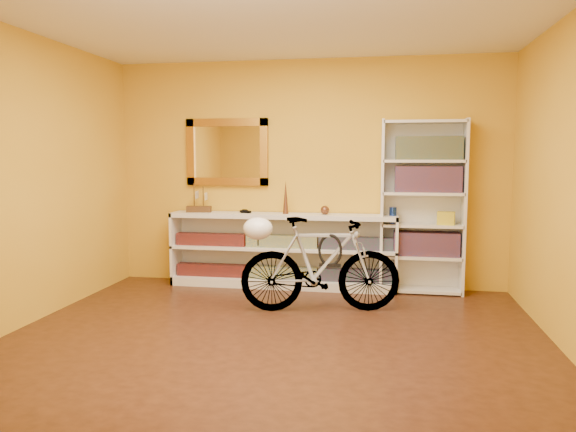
% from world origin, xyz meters
% --- Properties ---
extents(floor, '(4.50, 4.00, 0.01)m').
position_xyz_m(floor, '(0.00, 0.00, -0.01)').
color(floor, '#33190E').
rests_on(floor, ground).
extents(ceiling, '(4.50, 4.00, 0.01)m').
position_xyz_m(ceiling, '(0.00, 0.00, 2.60)').
color(ceiling, silver).
rests_on(ceiling, ground).
extents(back_wall, '(4.50, 0.01, 2.60)m').
position_xyz_m(back_wall, '(0.00, 2.00, 1.30)').
color(back_wall, gold).
rests_on(back_wall, ground).
extents(left_wall, '(0.01, 4.00, 2.60)m').
position_xyz_m(left_wall, '(-2.25, 0.00, 1.30)').
color(left_wall, gold).
rests_on(left_wall, ground).
extents(gilt_mirror, '(0.98, 0.06, 0.78)m').
position_xyz_m(gilt_mirror, '(-0.95, 1.97, 1.55)').
color(gilt_mirror, '#97641B').
rests_on(gilt_mirror, back_wall).
extents(wall_socket, '(0.09, 0.02, 0.09)m').
position_xyz_m(wall_socket, '(0.90, 1.99, 0.25)').
color(wall_socket, silver).
rests_on(wall_socket, back_wall).
extents(console_unit, '(2.60, 0.35, 0.85)m').
position_xyz_m(console_unit, '(-0.26, 1.81, 0.42)').
color(console_unit, silver).
rests_on(console_unit, floor).
extents(cd_row_lower, '(2.50, 0.13, 0.14)m').
position_xyz_m(cd_row_lower, '(-0.26, 1.79, 0.17)').
color(cd_row_lower, black).
rests_on(cd_row_lower, console_unit).
extents(cd_row_upper, '(2.50, 0.13, 0.14)m').
position_xyz_m(cd_row_upper, '(-0.26, 1.79, 0.54)').
color(cd_row_upper, navy).
rests_on(cd_row_upper, console_unit).
extents(model_ship, '(0.30, 0.15, 0.34)m').
position_xyz_m(model_ship, '(-1.26, 1.81, 1.02)').
color(model_ship, '#3C2410').
rests_on(model_ship, console_unit).
extents(toy_car, '(0.00, 0.01, 0.00)m').
position_xyz_m(toy_car, '(-0.69, 1.81, 0.85)').
color(toy_car, black).
rests_on(toy_car, console_unit).
extents(bronze_ornament, '(0.07, 0.07, 0.38)m').
position_xyz_m(bronze_ornament, '(-0.22, 1.81, 1.04)').
color(bronze_ornament, brown).
rests_on(bronze_ornament, console_unit).
extents(decorative_orb, '(0.10, 0.10, 0.10)m').
position_xyz_m(decorative_orb, '(0.23, 1.81, 0.90)').
color(decorative_orb, brown).
rests_on(decorative_orb, console_unit).
extents(bookcase, '(0.90, 0.30, 1.90)m').
position_xyz_m(bookcase, '(1.29, 1.84, 0.95)').
color(bookcase, silver).
rests_on(bookcase, floor).
extents(book_row_a, '(0.70, 0.22, 0.26)m').
position_xyz_m(book_row_a, '(1.34, 1.84, 0.55)').
color(book_row_a, maroon).
rests_on(book_row_a, bookcase).
extents(book_row_b, '(0.70, 0.22, 0.28)m').
position_xyz_m(book_row_b, '(1.34, 1.84, 1.25)').
color(book_row_b, maroon).
rests_on(book_row_b, bookcase).
extents(book_row_c, '(0.70, 0.22, 0.25)m').
position_xyz_m(book_row_c, '(1.34, 1.84, 1.59)').
color(book_row_c, '#16424F').
rests_on(book_row_c, bookcase).
extents(travel_mug, '(0.08, 0.08, 0.18)m').
position_xyz_m(travel_mug, '(0.98, 1.82, 0.85)').
color(travel_mug, '#163098').
rests_on(travel_mug, bookcase).
extents(red_tin, '(0.17, 0.17, 0.20)m').
position_xyz_m(red_tin, '(1.09, 1.87, 1.57)').
color(red_tin, maroon).
rests_on(red_tin, bookcase).
extents(yellow_bag, '(0.20, 0.15, 0.14)m').
position_xyz_m(yellow_bag, '(1.54, 1.80, 0.84)').
color(yellow_bag, gold).
rests_on(yellow_bag, bookcase).
extents(bicycle, '(0.69, 1.62, 0.92)m').
position_xyz_m(bicycle, '(0.28, 0.90, 0.46)').
color(bicycle, silver).
rests_on(bicycle, floor).
extents(helmet, '(0.29, 0.27, 0.22)m').
position_xyz_m(helmet, '(-0.31, 0.79, 0.81)').
color(helmet, white).
rests_on(helmet, bicycle).
extents(u_lock, '(0.23, 0.02, 0.23)m').
position_xyz_m(u_lock, '(0.37, 0.92, 0.60)').
color(u_lock, black).
rests_on(u_lock, bicycle).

